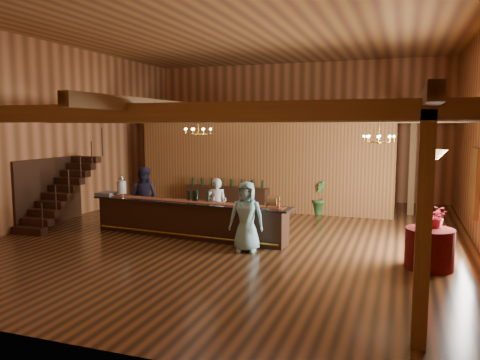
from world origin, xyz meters
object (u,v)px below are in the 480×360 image
(guest, at_px, (246,217))
(floor_plant, at_px, (321,198))
(tasting_bar, at_px, (188,219))
(raffle_drum, at_px, (273,201))
(bartender, at_px, (217,205))
(beverage_dispenser, at_px, (121,186))
(backbar_shelf, at_px, (227,199))
(staff_second, at_px, (144,196))
(chandelier_right, at_px, (379,138))
(chandelier_left, at_px, (198,131))
(pendant_lamp, at_px, (434,154))
(round_table, at_px, (429,249))

(guest, xyz_separation_m, floor_plant, (0.89, 5.23, -0.27))
(guest, height_order, floor_plant, guest)
(tasting_bar, bearing_deg, raffle_drum, -1.05)
(bartender, bearing_deg, beverage_dispenser, -11.35)
(backbar_shelf, bearing_deg, staff_second, -110.77)
(bartender, height_order, guest, guest)
(backbar_shelf, xyz_separation_m, chandelier_right, (5.18, -2.32, 2.23))
(guest, bearing_deg, bartender, 124.27)
(backbar_shelf, distance_m, floor_plant, 3.28)
(guest, bearing_deg, backbar_shelf, 108.50)
(beverage_dispenser, xyz_separation_m, guest, (4.17, -1.12, -0.41))
(beverage_dispenser, relative_size, chandelier_left, 0.75)
(pendant_lamp, relative_size, floor_plant, 0.78)
(backbar_shelf, relative_size, guest, 1.79)
(staff_second, bearing_deg, bartender, 175.58)
(pendant_lamp, bearing_deg, chandelier_left, 163.19)
(bartender, relative_size, guest, 0.92)
(pendant_lamp, distance_m, guest, 4.33)
(raffle_drum, distance_m, staff_second, 4.40)
(staff_second, bearing_deg, chandelier_left, -176.70)
(bartender, bearing_deg, tasting_bar, 31.07)
(chandelier_left, bearing_deg, staff_second, -175.34)
(tasting_bar, distance_m, floor_plant, 5.20)
(raffle_drum, xyz_separation_m, round_table, (3.58, -0.63, -0.71))
(chandelier_right, xyz_separation_m, pendant_lamp, (1.22, -2.53, -0.25))
(tasting_bar, bearing_deg, pendant_lamp, -3.51)
(round_table, height_order, chandelier_left, chandelier_left)
(chandelier_left, bearing_deg, guest, -41.80)
(raffle_drum, height_order, pendant_lamp, pendant_lamp)
(bartender, bearing_deg, staff_second, -23.90)
(chandelier_left, height_order, staff_second, chandelier_left)
(raffle_drum, height_order, backbar_shelf, raffle_drum)
(chandelier_left, height_order, chandelier_right, same)
(raffle_drum, bearing_deg, guest, -126.51)
(pendant_lamp, height_order, bartender, pendant_lamp)
(floor_plant, bearing_deg, bartender, -122.17)
(beverage_dispenser, xyz_separation_m, bartender, (2.76, 0.46, -0.48))
(tasting_bar, relative_size, round_table, 5.92)
(tasting_bar, xyz_separation_m, chandelier_left, (-0.11, 0.96, 2.34))
(tasting_bar, distance_m, round_table, 6.06)
(pendant_lamp, bearing_deg, raffle_drum, 169.99)
(pendant_lamp, xyz_separation_m, floor_plant, (-3.15, 5.23, -1.83))
(raffle_drum, distance_m, bartender, 2.13)
(round_table, relative_size, pendant_lamp, 1.09)
(chandelier_left, xyz_separation_m, floor_plant, (2.96, 3.39, -2.25))
(pendant_lamp, height_order, guest, pendant_lamp)
(beverage_dispenser, distance_m, guest, 4.33)
(floor_plant, bearing_deg, beverage_dispenser, -140.87)
(raffle_drum, bearing_deg, beverage_dispenser, 174.02)
(round_table, xyz_separation_m, guest, (-4.04, -0.00, 0.42))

